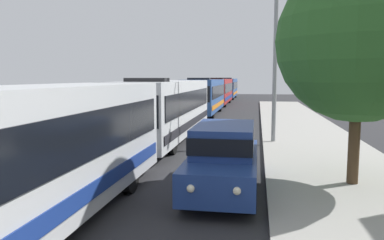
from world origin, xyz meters
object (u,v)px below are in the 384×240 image
(bus_rear, at_px, (227,88))
(box_truck_oncoming, at_px, (209,87))
(bus_second_in_line, at_px, (168,107))
(bus_middle, at_px, (204,95))
(roadside_tree, at_px, (359,41))
(white_suv, at_px, (224,155))
(streetlamp_mid, at_px, (276,36))
(bus_fourth_in_line, at_px, (218,90))
(bus_lead, at_px, (29,153))

(bus_rear, xyz_separation_m, box_truck_oncoming, (-3.30, 3.84, 0.02))
(bus_second_in_line, height_order, box_truck_oncoming, bus_second_in_line)
(bus_second_in_line, bearing_deg, bus_rear, 90.00)
(bus_rear, relative_size, box_truck_oncoming, 1.37)
(bus_middle, xyz_separation_m, roadside_tree, (7.38, -21.38, 2.56))
(white_suv, relative_size, streetlamp_mid, 0.63)
(bus_rear, height_order, streetlamp_mid, streetlamp_mid)
(white_suv, bearing_deg, roadside_tree, 13.86)
(bus_second_in_line, bearing_deg, bus_middle, 90.00)
(bus_fourth_in_line, height_order, white_suv, bus_fourth_in_line)
(bus_rear, distance_m, box_truck_oncoming, 5.06)
(bus_middle, xyz_separation_m, streetlamp_mid, (5.40, -14.31, 3.47))
(streetlamp_mid, bearing_deg, box_truck_oncoming, 101.30)
(bus_lead, relative_size, streetlamp_mid, 1.31)
(bus_second_in_line, distance_m, bus_fourth_in_line, 25.74)
(roadside_tree, bearing_deg, bus_middle, 109.05)
(bus_middle, distance_m, streetlamp_mid, 15.68)
(bus_lead, xyz_separation_m, bus_middle, (-0.00, 25.87, -0.00))
(bus_second_in_line, height_order, roadside_tree, roadside_tree)
(bus_rear, bearing_deg, bus_fourth_in_line, -90.00)
(bus_second_in_line, height_order, bus_rear, same)
(roadside_tree, bearing_deg, box_truck_oncoming, 101.93)
(bus_second_in_line, distance_m, bus_rear, 39.11)
(bus_fourth_in_line, distance_m, streetlamp_mid, 27.09)
(bus_second_in_line, height_order, white_suv, bus_second_in_line)
(bus_second_in_line, bearing_deg, bus_lead, -90.00)
(bus_fourth_in_line, relative_size, box_truck_oncoming, 1.52)
(bus_middle, distance_m, box_truck_oncoming, 29.41)
(bus_middle, height_order, roadside_tree, roadside_tree)
(bus_second_in_line, relative_size, white_suv, 2.43)
(box_truck_oncoming, bearing_deg, white_suv, -82.26)
(bus_second_in_line, relative_size, bus_rear, 1.13)
(streetlamp_mid, bearing_deg, bus_second_in_line, 173.87)
(bus_second_in_line, xyz_separation_m, bus_fourth_in_line, (-0.00, 25.74, -0.00))
(bus_middle, bearing_deg, roadside_tree, -70.95)
(roadside_tree, bearing_deg, bus_fourth_in_line, 102.47)
(box_truck_oncoming, bearing_deg, roadside_tree, -78.07)
(bus_middle, bearing_deg, bus_fourth_in_line, 90.00)
(bus_middle, relative_size, streetlamp_mid, 1.30)
(bus_lead, xyz_separation_m, box_truck_oncoming, (-3.30, 55.10, 0.02))
(bus_second_in_line, xyz_separation_m, bus_middle, (-0.00, 13.73, -0.00))
(bus_fourth_in_line, bearing_deg, roadside_tree, -77.53)
(bus_fourth_in_line, height_order, bus_rear, same)
(bus_fourth_in_line, relative_size, bus_rear, 1.11)
(bus_rear, bearing_deg, box_truck_oncoming, 130.71)
(white_suv, bearing_deg, bus_middle, 99.42)
(box_truck_oncoming, bearing_deg, bus_lead, -86.57)
(streetlamp_mid, bearing_deg, white_suv, -102.03)
(bus_rear, distance_m, white_suv, 47.82)
(white_suv, distance_m, streetlamp_mid, 9.14)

